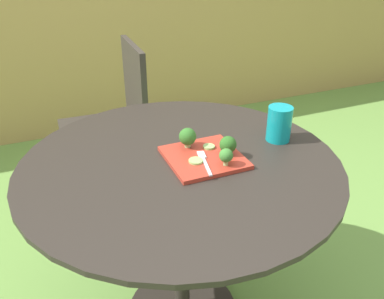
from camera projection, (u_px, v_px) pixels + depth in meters
The scene contains 11 objects.
bamboo_fence at pixel (81, 30), 2.91m from camera, with size 8.00×0.08×1.56m, color #A8894C.
patio_table at pixel (181, 214), 1.44m from camera, with size 1.06×1.06×0.74m.
patio_chair at pixel (117, 114), 2.22m from camera, with size 0.45×0.45×0.90m.
salad_plate at pixel (204, 157), 1.35m from camera, with size 0.24×0.24×0.01m, color #AD3323.
drinking_glass at pixel (279, 125), 1.45m from camera, with size 0.09×0.09×0.13m.
fork at pixel (204, 161), 1.31m from camera, with size 0.05×0.15×0.00m.
broccoli_floret_0 at pixel (226, 156), 1.27m from camera, with size 0.04×0.04×0.06m.
broccoli_floret_1 at pixel (228, 145), 1.34m from camera, with size 0.06×0.06×0.06m.
broccoli_floret_2 at pixel (188, 137), 1.38m from camera, with size 0.06×0.06×0.07m.
cucumber_slice_0 at pixel (196, 161), 1.30m from camera, with size 0.05×0.05×0.01m, color #8EB766.
cucumber_slice_1 at pixel (209, 147), 1.39m from camera, with size 0.04×0.04×0.01m, color #8EB766.
Camera 1 is at (-0.41, -1.08, 1.41)m, focal length 37.93 mm.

